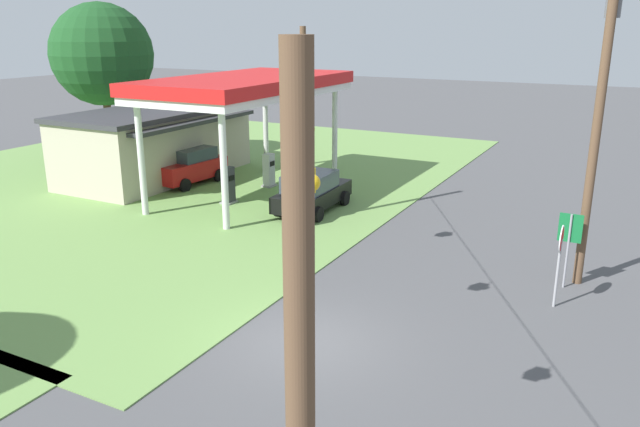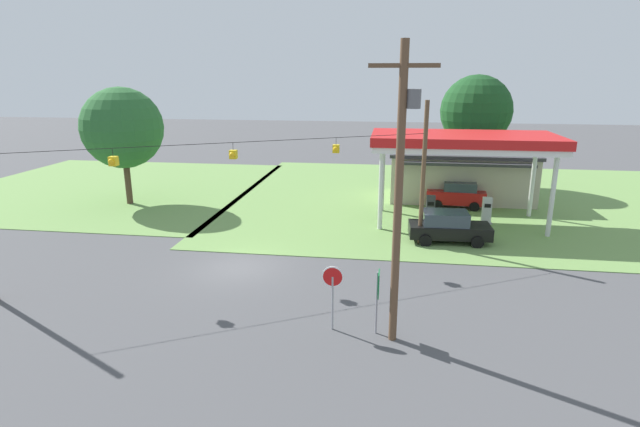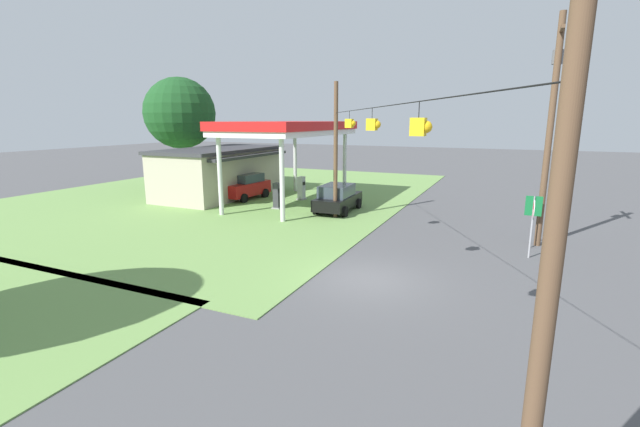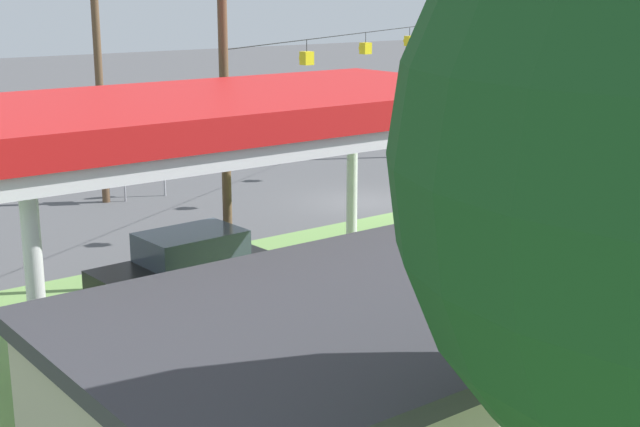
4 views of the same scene
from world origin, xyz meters
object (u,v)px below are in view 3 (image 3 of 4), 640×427
object	(u,v)px
stop_sign_roadside	(533,216)
utility_pole_main	(551,121)
gas_station_canopy	(289,129)
route_sign	(533,211)
car_at_pumps_front	(338,198)
car_at_pumps_rear	(245,186)
fuel_pump_far	(301,189)
gas_station_store	(221,172)
tree_behind_station	(180,113)
fuel_pump_near	(278,197)

from	to	relation	value
stop_sign_roadside	utility_pole_main	size ratio (longest dim) A/B	0.24
gas_station_canopy	route_sign	world-z (taller)	gas_station_canopy
car_at_pumps_front	utility_pole_main	distance (m)	12.64
stop_sign_roadside	car_at_pumps_front	bearing A→B (deg)	-115.60
car_at_pumps_rear	utility_pole_main	world-z (taller)	utility_pole_main
gas_station_canopy	utility_pole_main	world-z (taller)	utility_pole_main
car_at_pumps_rear	stop_sign_roadside	world-z (taller)	stop_sign_roadside
fuel_pump_far	stop_sign_roadside	size ratio (longest dim) A/B	0.69
gas_station_store	tree_behind_station	distance (m)	6.87
fuel_pump_near	tree_behind_station	xyz separation A→B (m)	(4.12, 11.49, 5.45)
car_at_pumps_rear	car_at_pumps_front	bearing A→B (deg)	85.25
gas_station_store	utility_pole_main	distance (m)	22.60
fuel_pump_far	fuel_pump_near	bearing A→B (deg)	180.00
fuel_pump_near	fuel_pump_far	distance (m)	3.48
fuel_pump_far	car_at_pumps_rear	distance (m)	4.20
fuel_pump_near	route_sign	distance (m)	15.25
car_at_pumps_rear	stop_sign_roadside	xyz separation A→B (m)	(-6.62, -18.85, 0.85)
fuel_pump_near	fuel_pump_far	xyz separation A→B (m)	(3.48, 0.00, 0.00)
gas_station_canopy	fuel_pump_near	bearing A→B (deg)	-179.95
fuel_pump_far	stop_sign_roadside	xyz separation A→B (m)	(-8.00, -14.88, 0.99)
tree_behind_station	gas_station_canopy	bearing A→B (deg)	-101.72
car_at_pumps_front	stop_sign_roadside	size ratio (longest dim) A/B	1.82
route_sign	tree_behind_station	bearing A→B (deg)	75.17
stop_sign_roadside	fuel_pump_far	bearing A→B (deg)	-118.26
tree_behind_station	car_at_pumps_rear	bearing A→B (deg)	-105.04
stop_sign_roadside	route_sign	size ratio (longest dim) A/B	1.04
fuel_pump_far	route_sign	bearing A→B (deg)	-113.04
fuel_pump_far	route_sign	size ratio (longest dim) A/B	0.72
gas_station_store	car_at_pumps_front	world-z (taller)	gas_station_store
fuel_pump_near	route_sign	bearing A→B (deg)	-100.90
gas_station_store	car_at_pumps_front	bearing A→B (deg)	-100.02
gas_station_canopy	car_at_pumps_front	xyz separation A→B (m)	(-1.03, -3.97, -4.21)
fuel_pump_near	tree_behind_station	world-z (taller)	tree_behind_station
stop_sign_roadside	gas_station_store	bearing A→B (deg)	-108.33
fuel_pump_far	car_at_pumps_front	distance (m)	4.85
fuel_pump_far	route_sign	world-z (taller)	route_sign
car_at_pumps_front	route_sign	distance (m)	11.57
gas_station_canopy	car_at_pumps_rear	distance (m)	5.76
car_at_pumps_front	route_sign	size ratio (longest dim) A/B	1.89
car_at_pumps_rear	route_sign	world-z (taller)	route_sign
gas_station_canopy	fuel_pump_far	size ratio (longest dim) A/B	6.48
fuel_pump_far	car_at_pumps_front	bearing A→B (deg)	-124.91
car_at_pumps_rear	route_sign	bearing A→B (deg)	80.46
gas_station_canopy	route_sign	xyz separation A→B (m)	(-4.62, -14.95, -3.41)
fuel_pump_near	car_at_pumps_front	distance (m)	4.04
fuel_pump_near	utility_pole_main	bearing A→B (deg)	-98.44
gas_station_store	car_at_pumps_rear	world-z (taller)	gas_station_store
fuel_pump_near	tree_behind_station	size ratio (longest dim) A/B	0.19
gas_station_canopy	fuel_pump_far	world-z (taller)	gas_station_canopy
fuel_pump_near	car_at_pumps_rear	distance (m)	4.49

